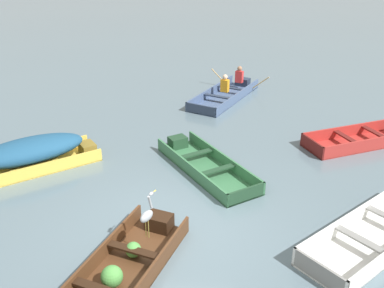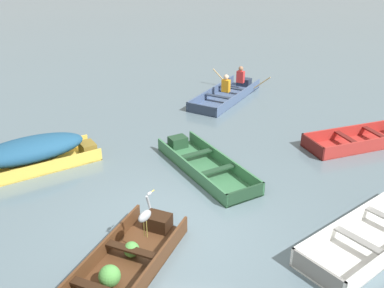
{
  "view_description": "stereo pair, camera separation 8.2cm",
  "coord_description": "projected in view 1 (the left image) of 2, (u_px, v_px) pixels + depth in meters",
  "views": [
    {
      "loc": [
        1.14,
        -6.72,
        5.12
      ],
      "look_at": [
        -0.04,
        3.3,
        0.35
      ],
      "focal_mm": 40.0,
      "sensor_mm": 36.0,
      "label": 1
    },
    {
      "loc": [
        1.23,
        -6.71,
        5.12
      ],
      "look_at": [
        -0.04,
        3.3,
        0.35
      ],
      "focal_mm": 40.0,
      "sensor_mm": 36.0,
      "label": 2
    }
  ],
  "objects": [
    {
      "name": "skiff_yellow_far_moored",
      "position": [
        31.0,
        153.0,
        10.5
      ],
      "size": [
        3.19,
        2.91,
        0.8
      ],
      "color": "#E5BC47",
      "rests_on": "ground"
    },
    {
      "name": "heron_on_dinghy",
      "position": [
        147.0,
        215.0,
        7.36
      ],
      "size": [
        0.26,
        0.44,
        0.84
      ],
      "color": "olive",
      "rests_on": "dinghy_dark_varnish_foreground"
    },
    {
      "name": "skiff_red_near_moored",
      "position": [
        364.0,
        139.0,
        11.98
      ],
      "size": [
        3.33,
        2.37,
        0.37
      ],
      "color": "#AD2D28",
      "rests_on": "ground"
    },
    {
      "name": "skiff_green_outer_moored",
      "position": [
        203.0,
        164.0,
        10.65
      ],
      "size": [
        2.81,
        3.24,
        0.33
      ],
      "color": "#387047",
      "rests_on": "ground"
    },
    {
      "name": "skiff_white_mid_moored",
      "position": [
        379.0,
        232.0,
        8.13
      ],
      "size": [
        3.23,
        3.25,
        0.38
      ],
      "color": "white",
      "rests_on": "ground"
    },
    {
      "name": "rowboat_slate_blue_with_crew",
      "position": [
        227.0,
        93.0,
        15.55
      ],
      "size": [
        2.83,
        3.84,
        0.9
      ],
      "color": "#475B7F",
      "rests_on": "ground"
    },
    {
      "name": "ground_plane",
      "position": [
        174.0,
        232.0,
        8.34
      ],
      "size": [
        80.0,
        80.0,
        0.0
      ],
      "primitive_type": "plane",
      "color": "slate"
    },
    {
      "name": "dinghy_dark_varnish_foreground",
      "position": [
        119.0,
        273.0,
        7.11
      ],
      "size": [
        1.96,
        3.54,
        0.4
      ],
      "color": "#4C2D19",
      "rests_on": "ground"
    }
  ]
}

